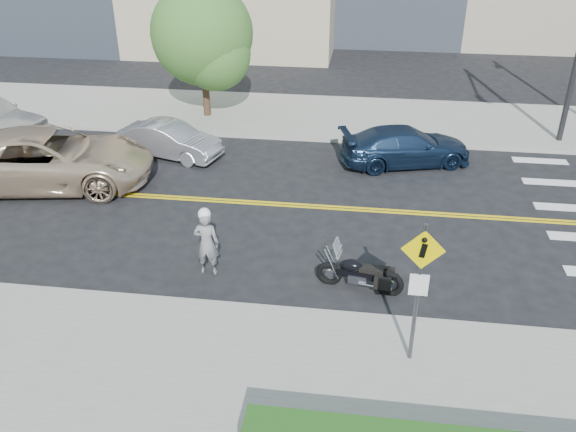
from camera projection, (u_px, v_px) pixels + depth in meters
The scene contains 10 objects.
ground_plane at pixel (256, 203), 17.95m from camera, with size 120.00×120.00×0.00m, color black.
sidewalk_near at pixel (185, 383), 11.41m from camera, with size 60.00×5.00×0.15m, color #9E9B91.
sidewalk_far at pixel (289, 115), 24.42m from camera, with size 60.00×5.00×0.15m, color #9E9B91.
pedestrian_sign at pixel (419, 282), 11.04m from camera, with size 0.78×0.08×3.00m.
motorcyclist at pixel (206, 241), 14.35m from camera, with size 0.61×0.40×1.76m.
motorcycle at pixel (361, 267), 13.90m from camera, with size 1.97×0.60×1.20m, color black, non-canonical shape.
suv at pixel (48, 159), 18.62m from camera, with size 2.89×6.28×1.74m, color beige.
parked_car_silver at pixel (170, 140), 20.73m from camera, with size 1.24×3.57×1.17m, color #9FA0A7.
parked_car_blue at pixel (406, 146), 20.15m from camera, with size 1.76×4.32×1.25m, color #172A46.
tree_far_a at pixel (202, 34), 22.73m from camera, with size 3.83×3.83×5.23m.
Camera 1 is at (3.05, -15.63, 8.34)m, focal length 38.00 mm.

